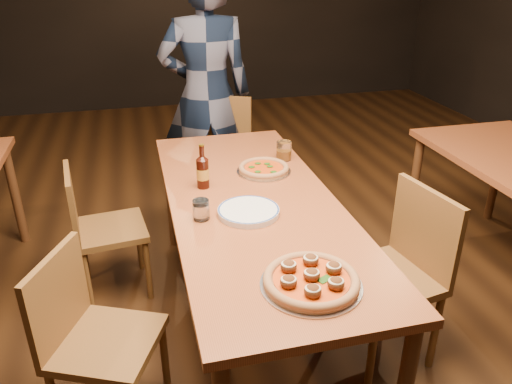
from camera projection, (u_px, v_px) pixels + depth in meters
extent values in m
plane|color=black|center=(254.00, 322.00, 2.75)|extent=(9.00, 9.00, 0.00)
cube|color=brown|center=(253.00, 204.00, 2.43)|extent=(0.80, 2.00, 0.04)
cylinder|color=#512D17|center=(171.00, 198.00, 3.34)|extent=(0.06, 0.06, 0.71)
cylinder|color=#512D17|center=(269.00, 187.00, 3.49)|extent=(0.06, 0.06, 0.71)
cylinder|color=#512D17|center=(15.00, 195.00, 3.38)|extent=(0.06, 0.06, 0.71)
cylinder|color=#512D17|center=(414.00, 184.00, 3.54)|extent=(0.06, 0.06, 0.71)
cylinder|color=#512D17|center=(497.00, 175.00, 3.69)|extent=(0.06, 0.06, 0.71)
cylinder|color=#B7B7BF|center=(311.00, 285.00, 1.80)|extent=(0.37, 0.37, 0.01)
cylinder|color=#B67F4C|center=(311.00, 282.00, 1.80)|extent=(0.35, 0.35, 0.02)
torus|color=#B67F4C|center=(311.00, 280.00, 1.79)|extent=(0.35, 0.35, 0.03)
cylinder|color=#BF3F0B|center=(311.00, 279.00, 1.79)|extent=(0.28, 0.28, 0.00)
cylinder|color=#B7B7BF|center=(264.00, 171.00, 2.74)|extent=(0.30, 0.30, 0.01)
cylinder|color=#B67F4C|center=(264.00, 169.00, 2.74)|extent=(0.27, 0.27, 0.02)
torus|color=#B67F4C|center=(264.00, 168.00, 2.73)|extent=(0.28, 0.28, 0.03)
cylinder|color=#BF3F0B|center=(264.00, 167.00, 2.73)|extent=(0.21, 0.21, 0.00)
cylinder|color=white|center=(249.00, 212.00, 2.29)|extent=(0.28, 0.28, 0.03)
cylinder|color=black|center=(203.00, 174.00, 2.53)|extent=(0.06, 0.06, 0.15)
cylinder|color=black|center=(202.00, 153.00, 2.48)|extent=(0.02, 0.02, 0.08)
cylinder|color=gold|center=(203.00, 174.00, 2.53)|extent=(0.06, 0.06, 0.06)
cylinder|color=white|center=(201.00, 210.00, 2.24)|extent=(0.07, 0.07, 0.09)
cylinder|color=#A75A12|center=(284.00, 151.00, 2.88)|extent=(0.09, 0.09, 0.11)
imported|color=black|center=(206.00, 96.00, 3.58)|extent=(0.69, 0.47, 1.83)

